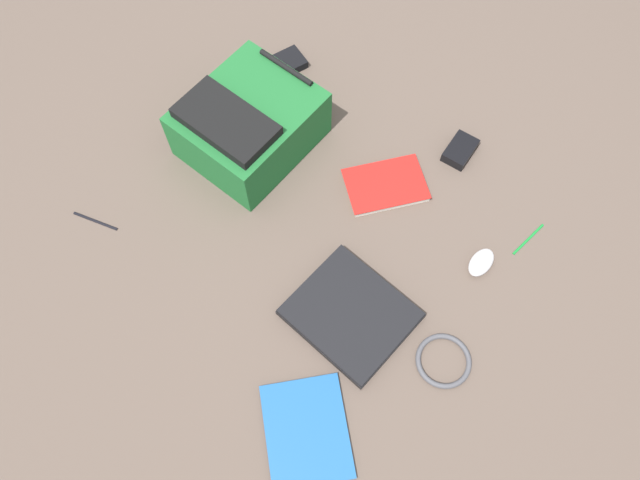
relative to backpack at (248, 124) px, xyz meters
The scene contains 11 objects.
ground_plane 0.38m from the backpack, 167.65° to the left, with size 3.75×3.75×0.00m, color brown.
backpack is the anchor object (origin of this frame).
laptop 0.64m from the backpack, 165.35° to the left, with size 0.33×0.30×0.03m.
book_manual 0.90m from the backpack, 149.32° to the left, with size 0.33×0.31×0.01m.
book_red 0.45m from the backpack, 153.72° to the right, with size 0.25×0.28×0.02m.
computer_mouse 0.79m from the backpack, 164.32° to the right, with size 0.06×0.10×0.04m, color silver.
cable_coil 0.88m from the backpack, behind, with size 0.15×0.15×0.01m, color #4C4C51.
power_brick 0.65m from the backpack, 135.87° to the right, with size 0.07×0.11×0.03m, color black.
pen_black 0.53m from the backpack, 79.49° to the left, with size 0.01×0.01×0.15m, color black.
pen_blue 0.89m from the backpack, 154.66° to the right, with size 0.01×0.01×0.14m, color #198C33.
earbud_pouch 0.34m from the backpack, 62.34° to the right, with size 0.09×0.09×0.03m, color black.
Camera 1 is at (-0.60, 0.50, 1.60)m, focal length 34.42 mm.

